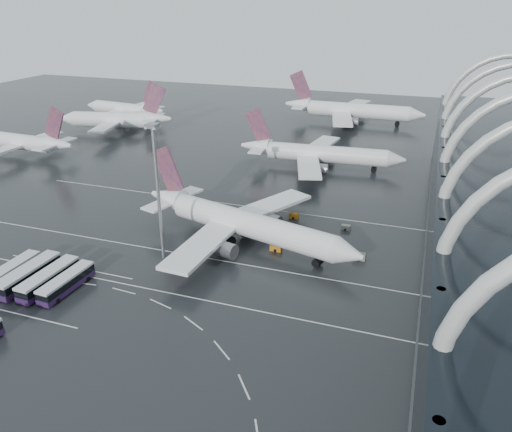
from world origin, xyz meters
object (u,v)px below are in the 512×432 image
(bus_row_near_a, at_px, (12,271))
(gse_cart_belly_a, at_px, (334,250))
(jet_remote_far, at_px, (125,109))
(bus_row_near_d, at_px, (66,283))
(gse_cart_belly_b, at_px, (346,227))
(gse_cart_belly_e, at_px, (294,216))
(jet_remote_mid, at_px, (117,120))
(floodlight_mast, at_px, (157,177))
(gse_cart_belly_c, at_px, (276,248))
(airliner_gate_c, at_px, (350,111))
(airliner_main, at_px, (241,223))
(bus_row_near_b, at_px, (29,275))
(gse_cart_belly_d, at_px, (359,256))
(bus_row_near_c, at_px, (49,279))
(airliner_gate_b, at_px, (318,154))
(jet_remote_west, at_px, (25,143))

(bus_row_near_a, relative_size, gse_cart_belly_a, 6.43)
(jet_remote_far, bearing_deg, bus_row_near_d, 124.93)
(gse_cart_belly_b, height_order, gse_cart_belly_e, gse_cart_belly_e)
(jet_remote_mid, height_order, floodlight_mast, floodlight_mast)
(gse_cart_belly_c, xyz_separation_m, gse_cart_belly_e, (-0.86, 17.10, -0.06))
(airliner_gate_c, distance_m, gse_cart_belly_e, 101.15)
(jet_remote_mid, bearing_deg, gse_cart_belly_e, 134.52)
(airliner_main, bearing_deg, floodlight_mast, -122.53)
(airliner_main, distance_m, airliner_gate_c, 117.05)
(jet_remote_mid, bearing_deg, gse_cart_belly_c, 127.45)
(gse_cart_belly_c, bearing_deg, bus_row_near_b, -144.76)
(jet_remote_mid, relative_size, gse_cart_belly_c, 18.71)
(floodlight_mast, height_order, gse_cart_belly_d, floodlight_mast)
(jet_remote_far, bearing_deg, gse_cart_belly_e, 147.95)
(gse_cart_belly_d, bearing_deg, bus_row_near_a, -154.04)
(gse_cart_belly_a, bearing_deg, bus_row_near_c, -146.54)
(bus_row_near_d, bearing_deg, airliner_main, -36.29)
(jet_remote_far, relative_size, gse_cart_belly_b, 19.88)
(gse_cart_belly_b, relative_size, gse_cart_belly_c, 0.85)
(airliner_gate_b, height_order, jet_remote_west, jet_remote_west)
(bus_row_near_b, bearing_deg, gse_cart_belly_d, -60.44)
(jet_remote_far, relative_size, gse_cart_belly_a, 20.84)
(jet_remote_mid, height_order, bus_row_near_b, jet_remote_mid)
(jet_remote_far, height_order, bus_row_near_c, jet_remote_far)
(jet_remote_mid, distance_m, floodlight_mast, 106.37)
(jet_remote_far, height_order, gse_cart_belly_a, jet_remote_far)
(airliner_main, xyz_separation_m, gse_cart_belly_b, (19.96, 13.69, -4.00))
(jet_remote_far, distance_m, bus_row_near_b, 132.71)
(airliner_gate_b, relative_size, jet_remote_west, 1.25)
(jet_remote_west, bearing_deg, airliner_main, 160.93)
(jet_remote_west, height_order, bus_row_near_b, jet_remote_west)
(gse_cart_belly_c, bearing_deg, airliner_gate_b, 94.18)
(floodlight_mast, relative_size, gse_cart_belly_a, 14.21)
(airliner_main, relative_size, gse_cart_belly_b, 26.21)
(jet_remote_west, xyz_separation_m, gse_cart_belly_e, (96.53, -19.54, -3.92))
(jet_remote_west, distance_m, gse_cart_belly_e, 98.57)
(bus_row_near_b, height_order, gse_cart_belly_a, bus_row_near_b)
(airliner_gate_b, bearing_deg, floodlight_mast, -108.06)
(airliner_gate_b, height_order, gse_cart_belly_e, airliner_gate_b)
(floodlight_mast, bearing_deg, bus_row_near_b, -136.80)
(jet_remote_west, bearing_deg, airliner_gate_c, -136.10)
(jet_remote_far, bearing_deg, bus_row_near_b, 121.80)
(airliner_gate_b, distance_m, gse_cart_belly_d, 58.29)
(bus_row_near_a, height_order, gse_cart_belly_e, bus_row_near_a)
(jet_remote_west, bearing_deg, bus_row_near_b, 135.07)
(bus_row_near_d, relative_size, gse_cart_belly_d, 5.12)
(jet_remote_mid, height_order, gse_cart_belly_e, jet_remote_mid)
(airliner_gate_b, bearing_deg, gse_cart_belly_a, -77.62)
(bus_row_near_d, bearing_deg, floodlight_mast, -28.63)
(gse_cart_belly_c, bearing_deg, gse_cart_belly_d, 6.41)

